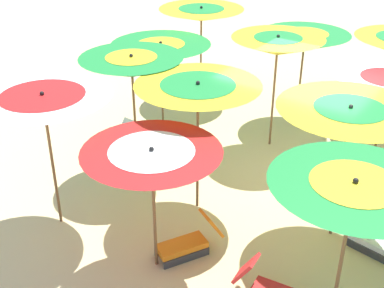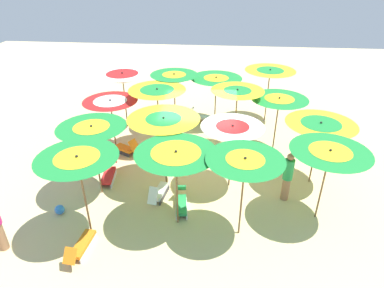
{
  "view_description": "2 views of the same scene",
  "coord_description": "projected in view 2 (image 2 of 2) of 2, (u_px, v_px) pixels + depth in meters",
  "views": [
    {
      "loc": [
        8.14,
        3.19,
        5.55
      ],
      "look_at": [
        1.17,
        -1.68,
        0.95
      ],
      "focal_mm": 47.65,
      "sensor_mm": 36.0,
      "label": 1
    },
    {
      "loc": [
        -0.71,
        10.31,
        6.7
      ],
      "look_at": [
        0.24,
        0.1,
        0.94
      ],
      "focal_mm": 31.29,
      "sensor_mm": 36.0,
      "label": 2
    }
  ],
  "objects": [
    {
      "name": "beach_umbrella_7",
      "position": [
        320.0,
        129.0,
        10.42
      ],
      "size": [
        2.19,
        2.19,
        2.26
      ],
      "color": "brown",
      "rests_on": "ground"
    },
    {
      "name": "beach_umbrella_6",
      "position": [
        232.0,
        131.0,
        10.23
      ],
      "size": [
        1.95,
        1.95,
        2.26
      ],
      "color": "brown",
      "rests_on": "ground"
    },
    {
      "name": "beach_umbrella_10",
      "position": [
        237.0,
        95.0,
        12.13
      ],
      "size": [
        1.94,
        1.94,
        2.55
      ],
      "color": "brown",
      "rests_on": "ground"
    },
    {
      "name": "beach_umbrella_4",
      "position": [
        92.0,
        132.0,
        9.8
      ],
      "size": [
        2.04,
        2.04,
        2.44
      ],
      "color": "brown",
      "rests_on": "ground"
    },
    {
      "name": "beach_umbrella_11",
      "position": [
        279.0,
        104.0,
        12.19
      ],
      "size": [
        2.09,
        2.09,
        2.27
      ],
      "color": "brown",
      "rests_on": "ground"
    },
    {
      "name": "lounger_3",
      "position": [
        200.0,
        117.0,
        15.49
      ],
      "size": [
        1.19,
        0.41,
        0.65
      ],
      "rotation": [
        0.0,
        0.0,
        9.36
      ],
      "color": "olive",
      "rests_on": "ground"
    },
    {
      "name": "lounger_4",
      "position": [
        181.0,
        203.0,
        10.1
      ],
      "size": [
        0.48,
        1.21,
        0.58
      ],
      "rotation": [
        0.0,
        0.0,
        7.99
      ],
      "color": "silver",
      "rests_on": "ground"
    },
    {
      "name": "lounger_2",
      "position": [
        159.0,
        193.0,
        10.51
      ],
      "size": [
        0.5,
        1.25,
        0.71
      ],
      "rotation": [
        0.0,
        0.0,
        4.55
      ],
      "color": "#333338",
      "rests_on": "ground"
    },
    {
      "name": "beach_umbrella_5",
      "position": [
        164.0,
        123.0,
        10.3
      ],
      "size": [
        2.25,
        2.25,
        2.44
      ],
      "color": "brown",
      "rests_on": "ground"
    },
    {
      "name": "beachgoer_0",
      "position": [
        288.0,
        176.0,
        10.17
      ],
      "size": [
        0.3,
        0.3,
        1.66
      ],
      "rotation": [
        0.0,
        0.0,
        3.11
      ],
      "color": "#A3704C",
      "rests_on": "ground"
    },
    {
      "name": "beach_umbrella_2",
      "position": [
        245.0,
        165.0,
        8.19
      ],
      "size": [
        1.96,
        1.96,
        2.47
      ],
      "color": "brown",
      "rests_on": "ground"
    },
    {
      "name": "lounger_1",
      "position": [
        126.0,
        148.0,
        12.92
      ],
      "size": [
        1.15,
        0.85,
        0.69
      ],
      "rotation": [
        0.0,
        0.0,
        5.79
      ],
      "color": "#333338",
      "rests_on": "ground"
    },
    {
      "name": "beach_umbrella_13",
      "position": [
        174.0,
        79.0,
        13.9
      ],
      "size": [
        1.99,
        1.99,
        2.5
      ],
      "color": "brown",
      "rests_on": "ground"
    },
    {
      "name": "beach_umbrella_15",
      "position": [
        270.0,
        74.0,
        14.58
      ],
      "size": [
        2.2,
        2.2,
        2.45
      ],
      "color": "brown",
      "rests_on": "ground"
    },
    {
      "name": "beach_umbrella_14",
      "position": [
        216.0,
        82.0,
        14.49
      ],
      "size": [
        2.24,
        2.24,
        2.2
      ],
      "color": "brown",
      "rests_on": "ground"
    },
    {
      "name": "beach_umbrella_12",
      "position": [
        123.0,
        78.0,
        14.03
      ],
      "size": [
        2.22,
        2.22,
        2.5
      ],
      "color": "brown",
      "rests_on": "ground"
    },
    {
      "name": "beach_umbrella_0",
      "position": [
        78.0,
        165.0,
        8.15
      ],
      "size": [
        2.02,
        2.02,
        2.55
      ],
      "color": "brown",
      "rests_on": "ground"
    },
    {
      "name": "beach_umbrella_9",
      "position": [
        157.0,
        94.0,
        12.39
      ],
      "size": [
        2.13,
        2.13,
        2.49
      ],
      "color": "brown",
      "rests_on": "ground"
    },
    {
      "name": "beach_umbrella_8",
      "position": [
        111.0,
        104.0,
        12.36
      ],
      "size": [
        2.03,
        2.03,
        2.13
      ],
      "color": "brown",
      "rests_on": "ground"
    },
    {
      "name": "lounger_5",
      "position": [
        81.0,
        246.0,
        8.6
      ],
      "size": [
        0.43,
        1.26,
        0.57
      ],
      "rotation": [
        0.0,
        0.0,
        4.62
      ],
      "color": "silver",
      "rests_on": "ground"
    },
    {
      "name": "ground",
      "position": [
        199.0,
        166.0,
        12.3
      ],
      "size": [
        37.99,
        37.99,
        0.04
      ],
      "primitive_type": "cube",
      "color": "beige"
    },
    {
      "name": "beach_umbrella_1",
      "position": [
        176.0,
        157.0,
        8.58
      ],
      "size": [
        2.16,
        2.16,
        2.41
      ],
      "color": "brown",
      "rests_on": "ground"
    },
    {
      "name": "beach_umbrella_3",
      "position": [
        329.0,
        158.0,
        8.86
      ],
      "size": [
        2.13,
        2.13,
        2.31
      ],
      "color": "brown",
      "rests_on": "ground"
    },
    {
      "name": "beach_ball",
      "position": [
        60.0,
        210.0,
        9.92
      ],
      "size": [
        0.28,
        0.28,
        0.28
      ],
      "primitive_type": "sphere",
      "color": "#337FE5",
      "rests_on": "ground"
    },
    {
      "name": "lounger_0",
      "position": [
        109.0,
        173.0,
        11.46
      ],
      "size": [
        0.5,
        1.3,
        0.68
      ],
      "rotation": [
        0.0,
        0.0,
        7.96
      ],
      "color": "silver",
      "rests_on": "ground"
    }
  ]
}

